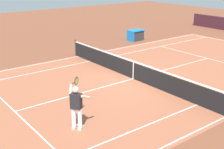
# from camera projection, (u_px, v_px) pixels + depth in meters

# --- Properties ---
(ground_plane) EXTENTS (60.00, 60.00, 0.00)m
(ground_plane) POSITION_uv_depth(u_px,v_px,m) (133.00, 79.00, 15.98)
(ground_plane) COLOR brown
(court_slab) EXTENTS (24.20, 11.40, 0.00)m
(court_slab) POSITION_uv_depth(u_px,v_px,m) (133.00, 79.00, 15.98)
(court_slab) COLOR #935138
(court_slab) RESTS_ON ground_plane
(court_line_markings) EXTENTS (23.85, 11.05, 0.01)m
(court_line_markings) POSITION_uv_depth(u_px,v_px,m) (133.00, 79.00, 15.98)
(court_line_markings) COLOR white
(court_line_markings) RESTS_ON ground_plane
(tennis_net) EXTENTS (0.10, 11.70, 1.08)m
(tennis_net) POSITION_uv_depth(u_px,v_px,m) (133.00, 70.00, 15.82)
(tennis_net) COLOR #2D2D33
(tennis_net) RESTS_ON ground_plane
(tennis_player_near) EXTENTS (0.81, 1.04, 1.70)m
(tennis_player_near) POSITION_uv_depth(u_px,v_px,m) (76.00, 105.00, 10.67)
(tennis_player_near) COLOR white
(tennis_player_near) RESTS_ON ground_plane
(tennis_ball) EXTENTS (0.07, 0.07, 0.07)m
(tennis_ball) POSITION_uv_depth(u_px,v_px,m) (117.00, 68.00, 17.64)
(tennis_ball) COLOR #CCE01E
(tennis_ball) RESTS_ON ground_plane
(equipment_cart_tarped) EXTENTS (1.25, 0.84, 0.85)m
(equipment_cart_tarped) POSITION_uv_depth(u_px,v_px,m) (136.00, 35.00, 24.53)
(equipment_cart_tarped) COLOR #2D2D33
(equipment_cart_tarped) RESTS_ON ground_plane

